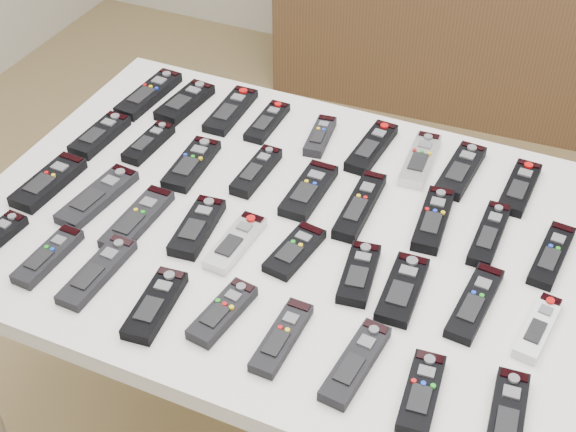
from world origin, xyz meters
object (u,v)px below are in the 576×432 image
at_px(remote_21, 197,227).
at_px(remote_32, 223,312).
at_px(remote_7, 461,170).
at_px(remote_29, 48,256).
at_px(remote_6, 420,160).
at_px(remote_24, 359,274).
at_px(remote_8, 520,188).
at_px(remote_23, 295,251).
at_px(table, 288,245).
at_px(remote_4, 320,136).
at_px(remote_26, 475,303).
at_px(remote_33, 282,337).
at_px(remote_13, 309,190).
at_px(remote_36, 507,416).
at_px(remote_1, 185,102).
at_px(remote_12, 256,171).
at_px(remote_15, 433,220).
at_px(remote_22, 235,242).
at_px(remote_25, 403,289).
at_px(sideboard, 464,21).
at_px(remote_14, 360,206).
at_px(remote_31, 155,305).
at_px(remote_0, 149,94).
at_px(remote_20, 137,219).
at_px(remote_34, 356,363).
at_px(remote_9, 100,135).
at_px(remote_2, 231,110).
at_px(remote_27, 538,327).
at_px(remote_18, 48,182).
at_px(remote_5, 372,147).
at_px(remote_35, 421,393).
at_px(remote_11, 192,164).
at_px(remote_3, 267,122).
at_px(remote_16, 489,234).
at_px(remote_30, 97,272).
at_px(remote_19, 98,197).
at_px(remote_17, 552,255).

bearing_deg(remote_21, remote_32, -56.53).
bearing_deg(remote_7, remote_29, -134.32).
xyz_separation_m(remote_6, remote_24, (-0.00, -0.38, -0.00)).
distance_m(remote_8, remote_23, 0.50).
xyz_separation_m(table, remote_4, (-0.05, 0.29, 0.07)).
xyz_separation_m(remote_6, remote_7, (0.09, -0.00, -0.00)).
bearing_deg(remote_26, remote_33, -138.08).
height_order(table, remote_13, remote_13).
bearing_deg(remote_36, remote_1, 142.19).
xyz_separation_m(remote_12, remote_32, (0.12, -0.39, -0.00)).
distance_m(remote_15, remote_26, 0.23).
bearing_deg(remote_24, remote_29, -168.95).
distance_m(remote_22, remote_25, 0.33).
bearing_deg(remote_12, remote_24, -31.90).
bearing_deg(sideboard, remote_26, -79.88).
xyz_separation_m(remote_14, remote_29, (-0.48, -0.38, -0.00)).
xyz_separation_m(remote_33, remote_36, (0.38, -0.00, 0.00)).
relative_size(remote_4, remote_14, 0.68).
bearing_deg(remote_25, remote_31, -153.73).
xyz_separation_m(remote_0, remote_29, (0.13, -0.56, -0.00)).
xyz_separation_m(remote_12, remote_20, (-0.15, -0.23, -0.00)).
relative_size(remote_24, remote_31, 0.92).
bearing_deg(remote_4, remote_0, 173.77).
xyz_separation_m(remote_14, remote_31, (-0.23, -0.40, -0.00)).
bearing_deg(remote_34, remote_20, 167.97).
height_order(table, remote_31, remote_31).
distance_m(remote_6, remote_9, 0.71).
xyz_separation_m(remote_2, remote_27, (0.79, -0.38, 0.00)).
bearing_deg(remote_21, remote_18, 174.08).
relative_size(remote_5, remote_22, 1.14).
bearing_deg(remote_35, remote_23, 139.76).
height_order(remote_6, remote_24, remote_6).
distance_m(remote_0, remote_2, 0.21).
relative_size(remote_11, remote_29, 1.10).
bearing_deg(remote_8, remote_31, -128.60).
xyz_separation_m(remote_6, remote_11, (-0.44, -0.21, -0.00)).
bearing_deg(remote_13, remote_34, -56.88).
xyz_separation_m(remote_3, remote_16, (0.56, -0.18, 0.00)).
bearing_deg(remote_36, remote_30, 174.21).
distance_m(remote_24, remote_31, 0.37).
bearing_deg(remote_29, remote_19, 97.35).
distance_m(remote_6, remote_24, 0.38).
relative_size(remote_9, remote_23, 1.10).
bearing_deg(remote_9, remote_21, -24.98).
height_order(remote_22, remote_27, same).
bearing_deg(remote_25, remote_20, -179.87).
relative_size(remote_4, remote_31, 0.85).
relative_size(remote_25, remote_27, 1.09).
relative_size(remote_17, remote_22, 1.09).
bearing_deg(remote_31, remote_6, 57.45).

